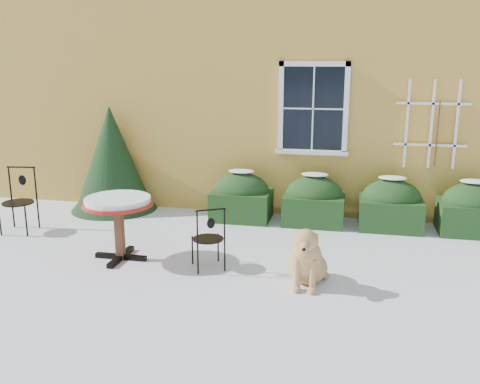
% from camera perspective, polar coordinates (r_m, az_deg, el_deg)
% --- Properties ---
extents(ground, '(80.00, 80.00, 0.00)m').
position_cam_1_polar(ground, '(7.33, -1.64, -8.73)').
color(ground, white).
rests_on(ground, ground).
extents(house, '(12.40, 8.40, 6.40)m').
position_cam_1_polar(house, '(13.66, 5.43, 15.64)').
color(house, '#EFB045').
rests_on(house, ground).
extents(hedge_row, '(4.95, 0.80, 0.91)m').
position_cam_1_polar(hedge_row, '(9.43, 11.84, -1.19)').
color(hedge_row, '#173213').
rests_on(hedge_row, ground).
extents(evergreen_shrub, '(1.64, 1.64, 1.99)m').
position_cam_1_polar(evergreen_shrub, '(10.46, -13.44, 2.47)').
color(evergreen_shrub, black).
rests_on(evergreen_shrub, ground).
extents(bistro_table, '(1.00, 1.00, 0.93)m').
position_cam_1_polar(bistro_table, '(7.79, -12.87, -1.67)').
color(bistro_table, black).
rests_on(bistro_table, ground).
extents(patio_chair_near, '(0.54, 0.54, 0.90)m').
position_cam_1_polar(patio_chair_near, '(7.36, -3.36, -4.89)').
color(patio_chair_near, black).
rests_on(patio_chair_near, ground).
extents(patio_chair_far, '(0.54, 0.53, 1.07)m').
position_cam_1_polar(patio_chair_far, '(9.66, -22.50, -0.79)').
color(patio_chair_far, black).
rests_on(patio_chair_far, ground).
extents(dog, '(0.56, 0.92, 0.83)m').
position_cam_1_polar(dog, '(6.93, 7.13, -7.26)').
color(dog, tan).
rests_on(dog, ground).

